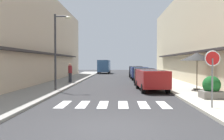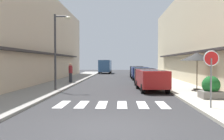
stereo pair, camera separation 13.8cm
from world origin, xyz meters
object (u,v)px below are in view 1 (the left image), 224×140
at_px(cafe_umbrella, 197,57).
at_px(pedestrian_walking_near, 70,73).
at_px(planter_corner, 211,88).
at_px(pedestrian_walking_far, 70,72).
at_px(round_street_sign, 212,64).
at_px(delivery_van, 104,66).
at_px(parked_car_far, 139,72).
at_px(street_lamp, 58,43).
at_px(parked_car_mid, 144,74).
at_px(parked_car_near, 152,78).
at_px(parked_car_distant, 136,70).

height_order(cafe_umbrella, pedestrian_walking_near, cafe_umbrella).
bearing_deg(planter_corner, pedestrian_walking_near, 131.22).
bearing_deg(pedestrian_walking_far, round_street_sign, -91.84).
distance_m(round_street_sign, planter_corner, 3.28).
relative_size(delivery_van, planter_corner, 4.62).
bearing_deg(pedestrian_walking_near, planter_corner, -115.91).
distance_m(parked_car_far, cafe_umbrella, 12.11).
bearing_deg(pedestrian_walking_near, delivery_van, 17.76).
distance_m(street_lamp, planter_corner, 10.26).
bearing_deg(cafe_umbrella, parked_car_mid, 118.77).
bearing_deg(delivery_van, parked_car_mid, -77.63).
relative_size(planter_corner, pedestrian_walking_far, 0.65).
bearing_deg(delivery_van, pedestrian_walking_far, -94.87).
bearing_deg(street_lamp, round_street_sign, -40.60).
xyz_separation_m(round_street_sign, planter_corner, (0.97, 2.85, -1.29)).
height_order(street_lamp, pedestrian_walking_far, street_lamp).
height_order(parked_car_near, delivery_van, delivery_van).
xyz_separation_m(parked_car_near, delivery_van, (-4.93, 28.13, 0.48)).
relative_size(delivery_van, pedestrian_walking_near, 3.18).
height_order(round_street_sign, pedestrian_walking_far, round_street_sign).
bearing_deg(round_street_sign, parked_car_mid, 97.11).
xyz_separation_m(parked_car_far, parked_car_distant, (0.00, 5.85, 0.00)).
height_order(parked_car_mid, parked_car_far, same).
bearing_deg(round_street_sign, street_lamp, 139.40).
distance_m(parked_car_near, cafe_umbrella, 3.44).
bearing_deg(parked_car_far, parked_car_mid, -90.00).
bearing_deg(cafe_umbrella, street_lamp, -178.01).
bearing_deg(delivery_van, pedestrian_walking_near, -95.11).
relative_size(parked_car_distant, pedestrian_walking_far, 2.50).
relative_size(parked_car_mid, parked_car_distant, 0.91).
relative_size(parked_car_distant, cafe_umbrella, 1.79).
bearing_deg(pedestrian_walking_near, cafe_umbrella, -99.80).
height_order(parked_car_far, pedestrian_walking_far, pedestrian_walking_far).
xyz_separation_m(parked_car_near, cafe_umbrella, (3.12, -0.04, 1.45)).
height_order(parked_car_distant, pedestrian_walking_far, pedestrian_walking_far).
height_order(round_street_sign, street_lamp, street_lamp).
bearing_deg(cafe_umbrella, parked_car_distant, 100.13).
relative_size(round_street_sign, cafe_umbrella, 0.93).
xyz_separation_m(parked_car_far, cafe_umbrella, (3.12, -11.61, 1.46)).
bearing_deg(parked_car_distant, cafe_umbrella, -79.87).
relative_size(planter_corner, pedestrian_walking_near, 0.69).
relative_size(parked_car_near, round_street_sign, 1.92).
distance_m(parked_car_distant, street_lamp, 19.08).
xyz_separation_m(delivery_van, cafe_umbrella, (8.05, -28.17, 0.97)).
distance_m(delivery_van, planter_corner, 33.43).
relative_size(parked_car_near, parked_car_distant, 1.01).
bearing_deg(pedestrian_walking_far, parked_car_mid, -36.67).
distance_m(parked_car_distant, delivery_van, 11.80).
relative_size(round_street_sign, pedestrian_walking_far, 1.31).
height_order(delivery_van, pedestrian_walking_far, delivery_van).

